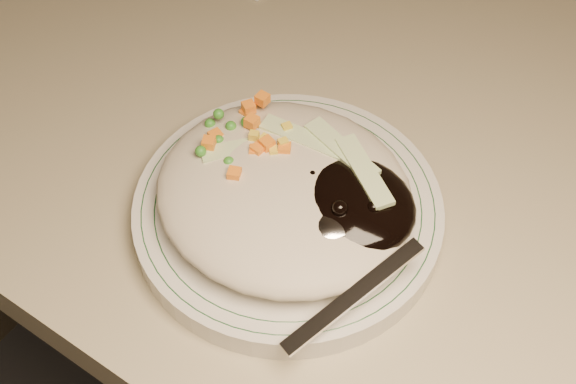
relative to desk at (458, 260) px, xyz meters
The scene contains 4 objects.
desk is the anchor object (origin of this frame).
plate 0.29m from the desk, 116.60° to the right, with size 0.23×0.23×0.02m, color silver.
plate_rim 0.30m from the desk, 116.60° to the right, with size 0.22×0.22×0.00m.
meal 0.31m from the desk, 115.40° to the right, with size 0.21×0.19×0.05m.
Camera 1 is at (0.12, 0.90, 1.24)m, focal length 50.00 mm.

